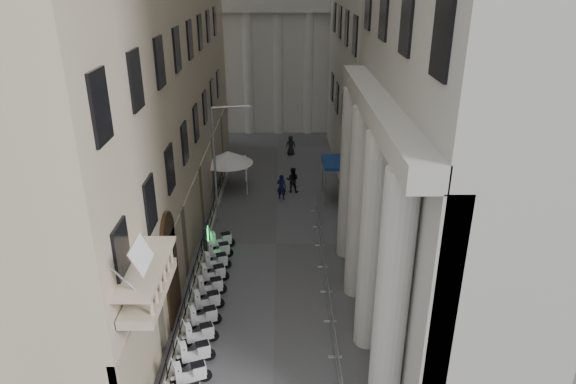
# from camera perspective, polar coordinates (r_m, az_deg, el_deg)

# --- Properties ---
(iron_fence) EXTENTS (0.30, 28.00, 1.40)m
(iron_fence) POSITION_cam_1_polar(r_m,az_deg,el_deg) (31.54, -9.24, -6.78)
(iron_fence) COLOR black
(iron_fence) RESTS_ON ground
(blue_awning) EXTENTS (1.60, 3.00, 3.00)m
(blue_awning) POSITION_cam_1_polar(r_m,az_deg,el_deg) (38.49, 4.98, -0.76)
(blue_awning) COLOR navy
(blue_awning) RESTS_ON ground
(scooter_2) EXTENTS (1.51, 1.00, 1.50)m
(scooter_2) POSITION_cam_1_polar(r_m,az_deg,el_deg) (22.95, -10.63, -20.27)
(scooter_2) COLOR white
(scooter_2) RESTS_ON ground
(scooter_3) EXTENTS (1.51, 1.00, 1.50)m
(scooter_3) POSITION_cam_1_polar(r_m,az_deg,el_deg) (23.86, -10.12, -18.20)
(scooter_3) COLOR white
(scooter_3) RESTS_ON ground
(scooter_4) EXTENTS (1.51, 1.00, 1.50)m
(scooter_4) POSITION_cam_1_polar(r_m,az_deg,el_deg) (24.80, -9.66, -16.29)
(scooter_4) COLOR white
(scooter_4) RESTS_ON ground
(scooter_5) EXTENTS (1.51, 1.00, 1.50)m
(scooter_5) POSITION_cam_1_polar(r_m,az_deg,el_deg) (25.76, -9.25, -14.51)
(scooter_5) COLOR white
(scooter_5) RESTS_ON ground
(scooter_6) EXTENTS (1.51, 1.00, 1.50)m
(scooter_6) POSITION_cam_1_polar(r_m,az_deg,el_deg) (26.75, -8.87, -12.86)
(scooter_6) COLOR white
(scooter_6) RESTS_ON ground
(scooter_7) EXTENTS (1.51, 1.00, 1.50)m
(scooter_7) POSITION_cam_1_polar(r_m,az_deg,el_deg) (27.76, -8.52, -11.33)
(scooter_7) COLOR white
(scooter_7) RESTS_ON ground
(scooter_8) EXTENTS (1.51, 1.00, 1.50)m
(scooter_8) POSITION_cam_1_polar(r_m,az_deg,el_deg) (28.79, -8.20, -9.91)
(scooter_8) COLOR white
(scooter_8) RESTS_ON ground
(scooter_9) EXTENTS (1.51, 1.00, 1.50)m
(scooter_9) POSITION_cam_1_polar(r_m,az_deg,el_deg) (29.84, -7.91, -8.59)
(scooter_9) COLOR white
(scooter_9) RESTS_ON ground
(scooter_10) EXTENTS (1.51, 1.00, 1.50)m
(scooter_10) POSITION_cam_1_polar(r_m,az_deg,el_deg) (30.90, -7.64, -7.36)
(scooter_10) COLOR white
(scooter_10) RESTS_ON ground
(scooter_11) EXTENTS (1.51, 1.00, 1.50)m
(scooter_11) POSITION_cam_1_polar(r_m,az_deg,el_deg) (31.98, -7.38, -6.21)
(scooter_11) COLOR white
(scooter_11) RESTS_ON ground
(barrier_1) EXTENTS (0.60, 2.40, 1.10)m
(barrier_1) POSITION_cam_1_polar(r_m,az_deg,el_deg) (22.96, 5.57, -19.88)
(barrier_1) COLOR #B3B5BB
(barrier_1) RESTS_ON ground
(barrier_2) EXTENTS (0.60, 2.40, 1.10)m
(barrier_2) POSITION_cam_1_polar(r_m,az_deg,el_deg) (24.83, 4.98, -15.93)
(barrier_2) COLOR #B3B5BB
(barrier_2) RESTS_ON ground
(barrier_3) EXTENTS (0.60, 2.40, 1.10)m
(barrier_3) POSITION_cam_1_polar(r_m,az_deg,el_deg) (26.80, 4.48, -12.55)
(barrier_3) COLOR #B3B5BB
(barrier_3) RESTS_ON ground
(barrier_4) EXTENTS (0.60, 2.40, 1.10)m
(barrier_4) POSITION_cam_1_polar(r_m,az_deg,el_deg) (28.85, 4.07, -9.63)
(barrier_4) COLOR #B3B5BB
(barrier_4) RESTS_ON ground
(barrier_5) EXTENTS (0.60, 2.40, 1.10)m
(barrier_5) POSITION_cam_1_polar(r_m,az_deg,el_deg) (30.97, 3.72, -7.11)
(barrier_5) COLOR #B3B5BB
(barrier_5) RESTS_ON ground
(barrier_6) EXTENTS (0.60, 2.40, 1.10)m
(barrier_6) POSITION_cam_1_polar(r_m,az_deg,el_deg) (33.14, 3.42, -4.92)
(barrier_6) COLOR #B3B5BB
(barrier_6) RESTS_ON ground
(barrier_7) EXTENTS (0.60, 2.40, 1.10)m
(barrier_7) POSITION_cam_1_polar(r_m,az_deg,el_deg) (35.35, 3.15, -3.00)
(barrier_7) COLOR #B3B5BB
(barrier_7) RESTS_ON ground
(security_tent) EXTENTS (3.80, 3.80, 3.09)m
(security_tent) POSITION_cam_1_polar(r_m,az_deg,el_deg) (39.33, -6.48, 3.77)
(security_tent) COLOR white
(security_tent) RESTS_ON ground
(street_lamp) EXTENTS (2.57, 0.61, 7.92)m
(street_lamp) POSITION_cam_1_polar(r_m,az_deg,el_deg) (33.54, -7.69, 4.05)
(street_lamp) COLOR #979A9F
(street_lamp) RESTS_ON ground
(info_kiosk) EXTENTS (0.37, 0.92, 1.90)m
(info_kiosk) POSITION_cam_1_polar(r_m,az_deg,el_deg) (31.14, -9.13, -5.18)
(info_kiosk) COLOR black
(info_kiosk) RESTS_ON ground
(pedestrian_a) EXTENTS (0.80, 0.63, 1.93)m
(pedestrian_a) POSITION_cam_1_polar(r_m,az_deg,el_deg) (37.97, -0.73, 0.57)
(pedestrian_a) COLOR black
(pedestrian_a) RESTS_ON ground
(pedestrian_b) EXTENTS (1.09, 0.93, 1.98)m
(pedestrian_b) POSITION_cam_1_polar(r_m,az_deg,el_deg) (39.18, 0.49, 1.36)
(pedestrian_b) COLOR black
(pedestrian_b) RESTS_ON ground
(pedestrian_c) EXTENTS (0.94, 0.66, 1.83)m
(pedestrian_c) POSITION_cam_1_polar(r_m,az_deg,el_deg) (47.32, 0.30, 5.20)
(pedestrian_c) COLOR black
(pedestrian_c) RESTS_ON ground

